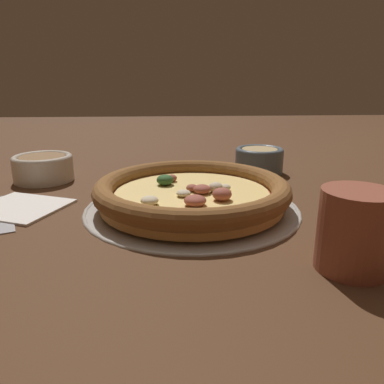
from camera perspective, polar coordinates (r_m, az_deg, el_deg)
ground_plane at (r=0.60m, az=0.00°, el=-2.52°), size 3.00×3.00×0.00m
pizza_tray at (r=0.60m, az=0.00°, el=-2.25°), size 0.34×0.34×0.01m
pizza at (r=0.59m, az=0.00°, el=-0.00°), size 0.31×0.31×0.04m
bowl_near at (r=0.83m, az=10.19°, el=4.95°), size 0.10×0.10×0.06m
bowl_far at (r=0.81m, az=-21.74°, el=3.62°), size 0.12×0.12×0.05m
drinking_cup at (r=0.44m, az=23.59°, el=-5.43°), size 0.08×0.08×0.09m
napkin at (r=0.66m, az=-24.79°, el=-1.98°), size 0.16×0.17×0.01m
fork at (r=0.64m, az=-26.57°, el=-3.02°), size 0.18×0.09×0.00m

